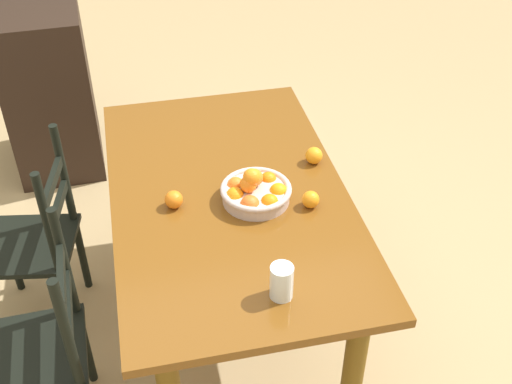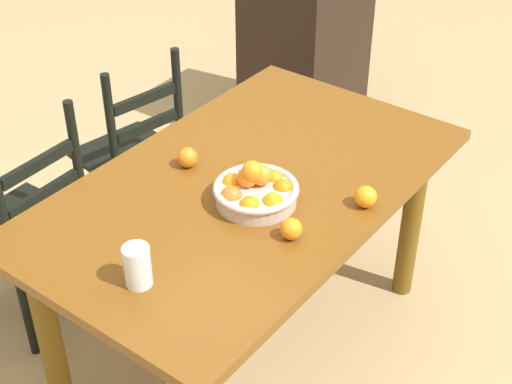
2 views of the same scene
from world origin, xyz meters
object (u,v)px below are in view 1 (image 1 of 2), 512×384
dining_table (229,215)px  orange_loose_2 (311,200)px  orange_loose_0 (174,200)px  orange_loose_1 (314,156)px  chair_near_window (38,244)px  fruit_bowl (255,191)px  chair_by_cabinet (41,352)px  drinking_glass (282,282)px  cabinet (49,88)px

dining_table → orange_loose_2: 0.36m
orange_loose_0 → orange_loose_1: orange_loose_1 is taller
dining_table → chair_near_window: size_ratio=1.66×
fruit_bowl → orange_loose_1: size_ratio=3.87×
chair_near_window → chair_by_cabinet: (-0.60, -0.04, 0.00)m
fruit_bowl → orange_loose_2: fruit_bowl is taller
orange_loose_0 → orange_loose_1: bearing=-74.7°
dining_table → chair_near_window: chair_near_window is taller
chair_near_window → dining_table: bearing=83.3°
chair_by_cabinet → fruit_bowl: 0.99m
chair_near_window → chair_by_cabinet: bearing=13.3°
chair_near_window → orange_loose_1: 1.26m
dining_table → orange_loose_0: bearing=101.6°
orange_loose_1 → chair_near_window: bearing=84.3°
chair_near_window → orange_loose_2: 1.23m
drinking_glass → orange_loose_2: bearing=-27.7°
dining_table → drinking_glass: drinking_glass is taller
dining_table → orange_loose_0: 0.27m
chair_by_cabinet → orange_loose_0: 0.74m
orange_loose_1 → orange_loose_2: orange_loose_1 is taller
chair_by_cabinet → drinking_glass: size_ratio=7.45×
orange_loose_1 → cabinet: bearing=39.5°
orange_loose_2 → drinking_glass: size_ratio=0.53×
dining_table → orange_loose_2: (-0.16, -0.29, 0.15)m
orange_loose_2 → orange_loose_1: bearing=-19.0°
cabinet → orange_loose_0: bearing=-162.7°
chair_by_cabinet → orange_loose_0: (0.32, -0.55, 0.37)m
dining_table → cabinet: cabinet is taller
cabinet → orange_loose_2: bearing=-150.0°
chair_by_cabinet → orange_loose_1: (0.48, -1.16, 0.37)m
chair_by_cabinet → drinking_glass: (-0.22, -0.84, 0.40)m
cabinet → orange_loose_2: (-1.70, -1.08, 0.31)m
cabinet → orange_loose_1: bearing=-142.8°
orange_loose_1 → orange_loose_2: bearing=161.0°
orange_loose_0 → drinking_glass: 0.61m
orange_loose_0 → chair_by_cabinet: bearing=119.9°
chair_near_window → fruit_bowl: size_ratio=3.37×
chair_near_window → drinking_glass: 1.27m
dining_table → chair_by_cabinet: (-0.36, 0.77, -0.22)m
dining_table → chair_near_window: bearing=73.5°
fruit_bowl → orange_loose_0: size_ratio=3.95×
fruit_bowl → orange_loose_2: (-0.08, -0.20, -0.01)m
fruit_bowl → orange_loose_2: 0.22m
chair_near_window → orange_loose_1: size_ratio=13.03×
cabinet → orange_loose_0: 1.72m
orange_loose_0 → fruit_bowl: bearing=-95.0°
drinking_glass → orange_loose_0: bearing=28.4°
dining_table → chair_by_cabinet: bearing=115.2°
chair_near_window → orange_loose_2: (-0.40, -1.10, 0.37)m
drinking_glass → fruit_bowl: bearing=-2.8°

